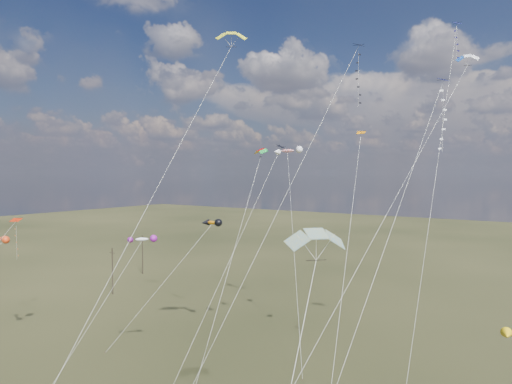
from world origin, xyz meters
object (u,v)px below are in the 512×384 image
Objects in this scene: utility_pole_near at (112,271)px; novelty_black_orange at (3,239)px; parafoil_yellow at (230,34)px; utility_pole_far at (143,254)px; diamond_black_high at (349,92)px.

novelty_black_orange reaches higher than utility_pole_near.
parafoil_yellow is 37.21m from novelty_black_orange.
utility_pole_near is 0.59× the size of novelty_black_orange.
parafoil_yellow is (46.99, -31.59, 29.36)m from utility_pole_far.
utility_pole_near is 25.69m from novelty_black_orange.
utility_pole_near is 16.12m from utility_pole_far.
utility_pole_near is 0.24× the size of diamond_black_high.
diamond_black_high is at bearing 52.16° from parafoil_yellow.
parafoil_yellow is at bearing 9.32° from novelty_black_orange.
diamond_black_high reaches higher than utility_pole_far.
utility_pole_near is at bearing 155.72° from parafoil_yellow.
utility_pole_far is 63.76m from diamond_black_high.
diamond_black_high is at bearing -9.81° from utility_pole_near.
utility_pole_far is 63.78m from parafoil_yellow.
diamond_black_high is (46.42, -8.03, 24.88)m from utility_pole_near.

